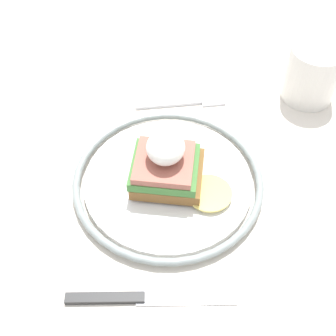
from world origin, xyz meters
name	(u,v)px	position (x,y,z in m)	size (l,w,h in m)	color
dining_table	(182,218)	(0.00, 0.00, 0.60)	(0.80, 0.80, 0.73)	beige
plate	(168,181)	(0.03, -0.02, 0.74)	(0.25, 0.25, 0.02)	white
sandwich	(167,165)	(0.04, -0.02, 0.78)	(0.09, 0.13, 0.08)	brown
fork	(186,103)	(-0.13, -0.01, 0.74)	(0.05, 0.14, 0.00)	silver
knife	(137,298)	(0.20, -0.03, 0.74)	(0.04, 0.19, 0.01)	#2D2D2D
cup	(313,73)	(-0.17, 0.18, 0.78)	(0.08, 0.08, 0.09)	white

